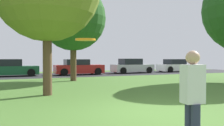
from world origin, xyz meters
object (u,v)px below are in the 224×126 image
frisbee_disc (85,40)px  parked_car_white (176,66)px  maple_tree_far (73,18)px  street_lamp_post (73,48)px  person_thrower (192,98)px  parked_car_green (11,69)px  parked_car_silver (132,67)px  parked_car_red (78,68)px

frisbee_disc → parked_car_white: (16.02, 18.62, -1.08)m
maple_tree_far → street_lamp_post: bearing=76.2°
person_thrower → parked_car_green: bearing=-75.4°
maple_tree_far → parked_car_green: bearing=123.3°
parked_car_silver → maple_tree_far: bearing=-141.4°
parked_car_white → street_lamp_post: street_lamp_post is taller
parked_car_red → street_lamp_post: street_lamp_post is taller
parked_car_red → parked_car_white: same height
parked_car_green → parked_car_white: 17.07m
parked_car_white → street_lamp_post: (-12.67, -4.07, 1.61)m
frisbee_disc → parked_car_silver: size_ratio=0.08×
parked_car_red → parked_car_silver: 5.70m
parked_car_green → maple_tree_far: bearing=-56.7°
person_thrower → street_lamp_post: 14.89m
parked_car_silver → parked_car_white: parked_car_silver is taller
parked_car_white → parked_car_green: bearing=-179.1°
parked_car_white → parked_car_red: bearing=-177.0°
person_thrower → parked_car_white: person_thrower is taller
person_thrower → frisbee_disc: 1.87m
parked_car_white → maple_tree_far: bearing=-154.9°
maple_tree_far → frisbee_disc: size_ratio=18.36×
parked_car_green → street_lamp_post: street_lamp_post is taller
parked_car_silver → person_thrower: bearing=-115.0°
parked_car_red → street_lamp_post: 4.04m
parked_car_green → street_lamp_post: (4.40, -3.79, 1.60)m
parked_car_white → person_thrower: bearing=-127.4°
parked_car_red → parked_car_white: size_ratio=1.03×
street_lamp_post → parked_car_white: bearing=17.8°
person_thrower → frisbee_disc: size_ratio=4.62×
maple_tree_far → parked_car_silver: size_ratio=1.52×
parked_car_green → parked_car_silver: size_ratio=1.03×
street_lamp_post → person_thrower: bearing=-96.6°
frisbee_disc → parked_car_silver: frisbee_disc is taller
parked_car_green → street_lamp_post: size_ratio=0.96×
parked_car_red → street_lamp_post: bearing=-110.5°
parked_car_silver → street_lamp_post: size_ratio=0.93×
maple_tree_far → person_thrower: maple_tree_far is taller
parked_car_green → frisbee_disc: bearing=-86.7°
person_thrower → street_lamp_post: street_lamp_post is taller
street_lamp_post → maple_tree_far: bearing=-103.8°
frisbee_disc → parked_car_silver: bearing=60.7°
frisbee_disc → maple_tree_far: bearing=77.2°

